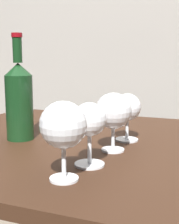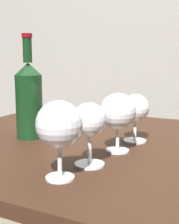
# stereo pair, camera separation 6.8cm
# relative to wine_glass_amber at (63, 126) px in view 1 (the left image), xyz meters

# --- Properties ---
(dining_table) EXTENTS (1.19, 0.84, 0.71)m
(dining_table) POSITION_rel_wine_glass_amber_xyz_m (0.03, 0.29, -0.20)
(dining_table) COLOR #382114
(dining_table) RESTS_ON ground_plane
(wine_glass_amber) EXTENTS (0.09, 0.09, 0.16)m
(wine_glass_amber) POSITION_rel_wine_glass_amber_xyz_m (0.00, 0.00, 0.00)
(wine_glass_amber) COLOR white
(wine_glass_amber) RESTS_ON dining_table
(wine_glass_empty) EXTENTS (0.07, 0.07, 0.14)m
(wine_glass_empty) POSITION_rel_wine_glass_amber_xyz_m (0.02, 0.10, -0.01)
(wine_glass_empty) COLOR white
(wine_glass_empty) RESTS_ON dining_table
(wine_glass_cabernet) EXTENTS (0.09, 0.09, 0.15)m
(wine_glass_cabernet) POSITION_rel_wine_glass_amber_xyz_m (0.03, 0.22, -0.01)
(wine_glass_cabernet) COLOR white
(wine_glass_cabernet) RESTS_ON dining_table
(wine_glass_port) EXTENTS (0.08, 0.08, 0.14)m
(wine_glass_port) POSITION_rel_wine_glass_amber_xyz_m (0.04, 0.33, -0.01)
(wine_glass_port) COLOR white
(wine_glass_port) RESTS_ON dining_table
(wine_bottle) EXTENTS (0.08, 0.08, 0.30)m
(wine_bottle) POSITION_rel_wine_glass_amber_xyz_m (-0.26, 0.24, 0.01)
(wine_bottle) COLOR #143819
(wine_bottle) RESTS_ON dining_table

